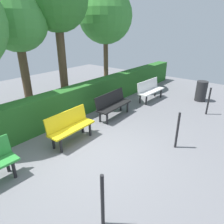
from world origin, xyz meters
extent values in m
plane|color=slate|center=(0.00, 0.00, 0.00)|extent=(18.26, 18.26, 0.00)
cube|color=white|center=(-4.40, -0.71, 0.41)|extent=(1.53, 0.48, 0.05)
cube|color=white|center=(-4.41, -0.90, 0.65)|extent=(1.52, 0.16, 0.42)
cylinder|color=black|center=(-5.01, -0.54, 0.20)|extent=(0.07, 0.07, 0.39)
cylinder|color=black|center=(-5.02, -0.84, 0.20)|extent=(0.07, 0.07, 0.39)
cylinder|color=black|center=(-3.79, -0.58, 0.20)|extent=(0.07, 0.07, 0.39)
cylinder|color=black|center=(-3.80, -0.88, 0.20)|extent=(0.07, 0.07, 0.39)
cube|color=black|center=(-2.07, -0.87, 0.41)|extent=(1.57, 0.50, 0.05)
cube|color=black|center=(-2.06, -1.06, 0.65)|extent=(1.56, 0.21, 0.42)
cylinder|color=black|center=(-2.70, -0.75, 0.20)|extent=(0.07, 0.07, 0.39)
cylinder|color=black|center=(-2.68, -1.05, 0.20)|extent=(0.07, 0.07, 0.39)
cylinder|color=black|center=(-1.45, -0.69, 0.20)|extent=(0.07, 0.07, 0.39)
cylinder|color=black|center=(-1.43, -0.99, 0.20)|extent=(0.07, 0.07, 0.39)
cube|color=yellow|center=(-0.03, -0.73, 0.41)|extent=(1.39, 0.47, 0.05)
cube|color=yellow|center=(-0.02, -0.92, 0.65)|extent=(1.38, 0.16, 0.42)
cylinder|color=black|center=(-0.57, -0.60, 0.20)|extent=(0.07, 0.07, 0.39)
cylinder|color=black|center=(-0.56, -0.90, 0.20)|extent=(0.07, 0.07, 0.39)
cylinder|color=black|center=(0.51, -0.57, 0.20)|extent=(0.07, 0.07, 0.39)
cylinder|color=black|center=(0.52, -0.87, 0.20)|extent=(0.07, 0.07, 0.39)
cylinder|color=black|center=(1.71, -0.58, 0.20)|extent=(0.07, 0.07, 0.39)
cylinder|color=black|center=(1.71, -0.88, 0.20)|extent=(0.07, 0.07, 0.39)
cube|color=#266023|center=(-1.00, -2.04, 0.53)|extent=(14.26, 0.53, 1.05)
cylinder|color=brown|center=(-4.71, -3.50, 1.32)|extent=(0.22, 0.22, 2.65)
sphere|color=#3D8C38|center=(-4.71, -3.50, 3.39)|extent=(2.48, 2.48, 2.48)
cylinder|color=brown|center=(-2.04, -3.51, 1.59)|extent=(0.32, 0.32, 3.18)
cylinder|color=brown|center=(-0.70, -4.04, 1.27)|extent=(0.31, 0.31, 2.53)
sphere|color=#479942|center=(-0.70, -4.04, 3.17)|extent=(2.12, 2.12, 2.12)
cylinder|color=black|center=(-4.35, 1.60, 0.50)|extent=(0.06, 0.06, 1.00)
cylinder|color=black|center=(-1.54, 1.60, 0.50)|extent=(0.06, 0.06, 1.00)
cylinder|color=black|center=(1.38, 1.60, 0.50)|extent=(0.06, 0.06, 1.00)
cylinder|color=#262628|center=(-5.70, 0.96, 0.42)|extent=(0.45, 0.45, 0.85)
camera|label=1|loc=(3.09, 3.16, 2.98)|focal=32.41mm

